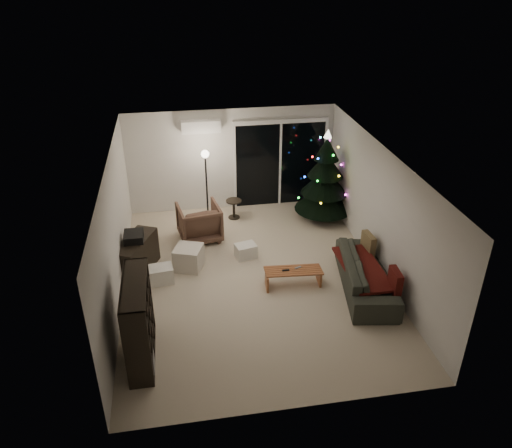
{
  "coord_description": "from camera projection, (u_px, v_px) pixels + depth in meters",
  "views": [
    {
      "loc": [
        -1.32,
        -8.02,
        5.63
      ],
      "look_at": [
        0.1,
        0.3,
        1.05
      ],
      "focal_mm": 35.0,
      "sensor_mm": 36.0,
      "label": 1
    }
  ],
  "objects": [
    {
      "name": "sofa",
      "position": [
        367.0,
        274.0,
        9.39
      ],
      "size": [
        1.22,
        2.32,
        0.64
      ],
      "primitive_type": "imported",
      "rotation": [
        0.0,
        0.0,
        1.4
      ],
      "color": "#292C26",
      "rests_on": "floor"
    },
    {
      "name": "armchair",
      "position": [
        199.0,
        222.0,
        11.02
      ],
      "size": [
        1.01,
        1.03,
        0.82
      ],
      "primitive_type": "imported",
      "rotation": [
        0.0,
        0.0,
        3.3
      ],
      "color": "brown",
      "rests_on": "floor"
    },
    {
      "name": "cushion_a",
      "position": [
        368.0,
        244.0,
        9.87
      ],
      "size": [
        0.16,
        0.43,
        0.42
      ],
      "primitive_type": "cube",
      "rotation": [
        0.0,
        0.0,
        0.09
      ],
      "color": "olive",
      "rests_on": "sofa"
    },
    {
      "name": "cardboard_box_a",
      "position": [
        161.0,
        274.0,
        9.66
      ],
      "size": [
        0.5,
        0.41,
        0.33
      ],
      "primitive_type": "cube",
      "rotation": [
        0.0,
        0.0,
        0.12
      ],
      "color": "beige",
      "rests_on": "floor"
    },
    {
      "name": "remote_b",
      "position": [
        298.0,
        268.0,
        9.53
      ],
      "size": [
        0.13,
        0.08,
        0.02
      ],
      "primitive_type": "cube",
      "rotation": [
        0.0,
        0.0,
        0.35
      ],
      "color": "slate",
      "rests_on": "coffee_table"
    },
    {
      "name": "stereo",
      "position": [
        134.0,
        237.0,
        9.65
      ],
      "size": [
        0.37,
        0.44,
        0.16
      ],
      "primitive_type": "cube",
      "color": "black",
      "rests_on": "media_cabinet"
    },
    {
      "name": "bookshelf",
      "position": [
        127.0,
        322.0,
        7.59
      ],
      "size": [
        0.78,
        1.44,
        1.4
      ],
      "primitive_type": null,
      "rotation": [
        0.0,
        0.0,
        0.32
      ],
      "color": "black",
      "rests_on": "floor"
    },
    {
      "name": "sofa_throw",
      "position": [
        362.0,
        268.0,
        9.31
      ],
      "size": [
        0.69,
        1.59,
        0.05
      ],
      "primitive_type": "cube",
      "color": "#531B15",
      "rests_on": "sofa"
    },
    {
      "name": "media_cabinet",
      "position": [
        136.0,
        256.0,
        9.87
      ],
      "size": [
        0.88,
        1.25,
        0.73
      ],
      "primitive_type": "cube",
      "rotation": [
        0.0,
        0.0,
        -0.42
      ],
      "color": "black",
      "rests_on": "floor"
    },
    {
      "name": "ottoman",
      "position": [
        189.0,
        258.0,
        10.06
      ],
      "size": [
        0.67,
        0.67,
        0.47
      ],
      "primitive_type": "cube",
      "rotation": [
        0.0,
        0.0,
        -0.35
      ],
      "color": "beige",
      "rests_on": "floor"
    },
    {
      "name": "cushion_b",
      "position": [
        395.0,
        281.0,
        8.74
      ],
      "size": [
        0.16,
        0.43,
        0.42
      ],
      "primitive_type": "cube",
      "rotation": [
        0.0,
        0.0,
        -0.07
      ],
      "color": "#531B15",
      "rests_on": "sofa"
    },
    {
      "name": "cardboard_box_b",
      "position": [
        246.0,
        251.0,
        10.46
      ],
      "size": [
        0.48,
        0.41,
        0.3
      ],
      "primitive_type": "cube",
      "rotation": [
        0.0,
        0.0,
        0.24
      ],
      "color": "beige",
      "rests_on": "floor"
    },
    {
      "name": "room",
      "position": [
        263.0,
        198.0,
        10.71
      ],
      "size": [
        6.5,
        7.51,
        2.6
      ],
      "color": "beige",
      "rests_on": "ground"
    },
    {
      "name": "floor_lamp",
      "position": [
        207.0,
        189.0,
        11.48
      ],
      "size": [
        0.28,
        0.28,
        1.74
      ],
      "primitive_type": "cylinder",
      "color": "black",
      "rests_on": "floor"
    },
    {
      "name": "christmas_tree",
      "position": [
        325.0,
        176.0,
        11.56
      ],
      "size": [
        1.46,
        1.46,
        2.2
      ],
      "primitive_type": "cone",
      "rotation": [
        0.0,
        0.0,
        -0.07
      ],
      "color": "black",
      "rests_on": "floor"
    },
    {
      "name": "coffee_table",
      "position": [
        293.0,
        277.0,
        9.56
      ],
      "size": [
        1.11,
        0.47,
        0.34
      ],
      "primitive_type": null,
      "rotation": [
        0.0,
        0.0,
        -0.08
      ],
      "color": "#A55D34",
      "rests_on": "floor"
    },
    {
      "name": "side_table",
      "position": [
        234.0,
        209.0,
        11.98
      ],
      "size": [
        0.46,
        0.46,
        0.46
      ],
      "primitive_type": "cylinder",
      "rotation": [
        0.0,
        0.0,
        -0.3
      ],
      "color": "black",
      "rests_on": "floor"
    },
    {
      "name": "remote_a",
      "position": [
        286.0,
        270.0,
        9.45
      ],
      "size": [
        0.14,
        0.04,
        0.02
      ],
      "primitive_type": "cube",
      "color": "black",
      "rests_on": "coffee_table"
    }
  ]
}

